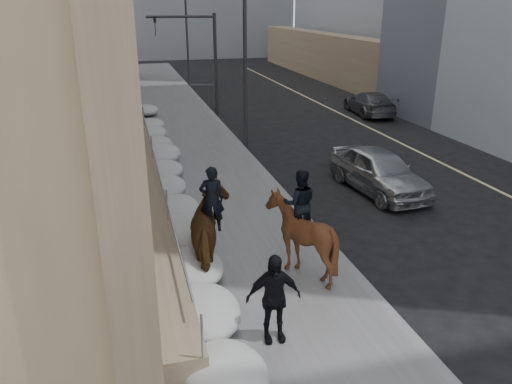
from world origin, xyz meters
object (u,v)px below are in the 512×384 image
pedestrian (273,298)px  car_silver (379,171)px  mounted_horse_right (300,232)px  mounted_horse_left (212,228)px  car_grey (369,103)px

pedestrian → car_silver: (6.29, 7.45, -0.27)m
mounted_horse_right → car_silver: (4.87, 5.03, -0.44)m
mounted_horse_left → mounted_horse_right: 2.23m
pedestrian → car_grey: size_ratio=0.39×
mounted_horse_right → car_grey: 20.62m
pedestrian → car_silver: pedestrian is taller
pedestrian → car_grey: (12.29, 19.94, -0.37)m
pedestrian → car_silver: size_ratio=0.40×
pedestrian → mounted_horse_left: bearing=103.9°
pedestrian → car_grey: 23.43m
mounted_horse_left → car_grey: 21.09m
mounted_horse_left → car_silver: bearing=-142.3°
mounted_horse_left → car_silver: (6.92, 4.18, -0.39)m
mounted_horse_left → car_grey: size_ratio=0.55×
car_grey → mounted_horse_left: bearing=57.5°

